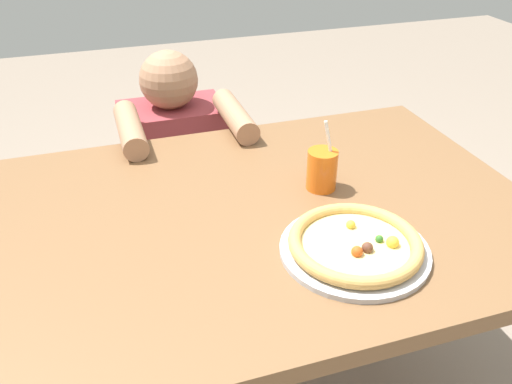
% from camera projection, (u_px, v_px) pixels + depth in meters
% --- Properties ---
extents(dining_table, '(1.33, 0.90, 0.75)m').
position_uv_depth(dining_table, '(252.00, 248.00, 1.29)').
color(dining_table, brown).
rests_on(dining_table, ground).
extents(pizza_near, '(0.31, 0.31, 0.04)m').
position_uv_depth(pizza_near, '(355.00, 245.00, 1.09)').
color(pizza_near, '#B7B7BC').
rests_on(pizza_near, dining_table).
extents(drink_cup_colored, '(0.07, 0.07, 0.18)m').
position_uv_depth(drink_cup_colored, '(322.00, 169.00, 1.30)').
color(drink_cup_colored, orange).
rests_on(drink_cup_colored, dining_table).
extents(diner_seated, '(0.38, 0.51, 0.93)m').
position_uv_depth(diner_seated, '(179.00, 187.00, 1.93)').
color(diner_seated, '#333847').
rests_on(diner_seated, ground).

